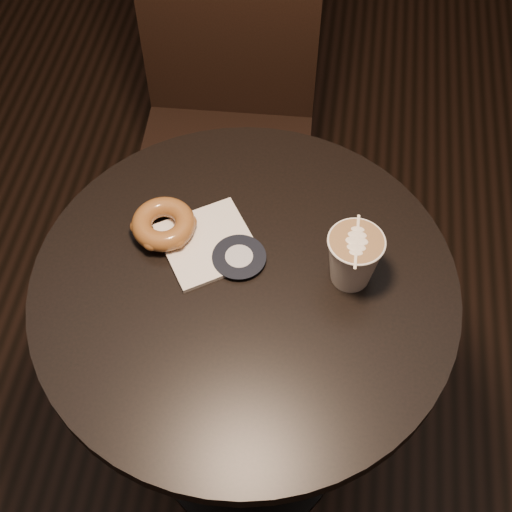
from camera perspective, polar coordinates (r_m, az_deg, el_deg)
name	(u,v)px	position (r m, az deg, el deg)	size (l,w,h in m)	color
cafe_table	(246,340)	(1.33, -0.83, -6.73)	(0.70, 0.70, 0.75)	black
chair	(227,104)	(1.69, -2.37, 12.07)	(0.42, 0.42, 1.02)	black
pastry_bag	(208,243)	(1.20, -3.86, 1.03)	(0.15, 0.15, 0.01)	silver
doughnut	(163,224)	(1.20, -7.41, 2.56)	(0.11, 0.11, 0.03)	brown
latte_cup	(353,259)	(1.13, 7.78, -0.26)	(0.09, 0.09, 0.10)	silver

